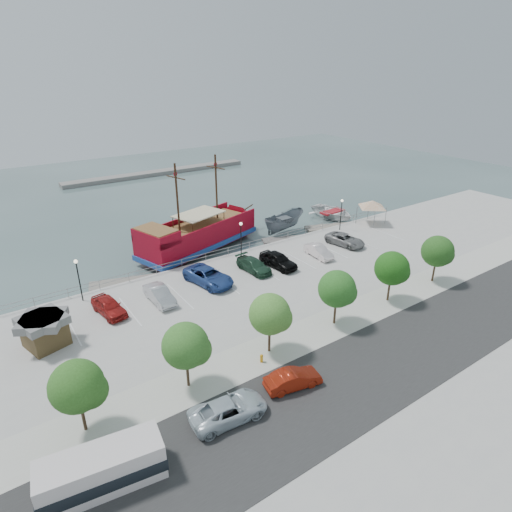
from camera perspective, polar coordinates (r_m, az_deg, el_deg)
ground at (r=45.83m, az=2.45°, el=-3.98°), size 160.00×160.00×0.00m
land_slab at (r=34.25m, az=25.00°, el=-16.77°), size 100.00×58.00×1.20m
street at (r=35.84m, az=18.35°, el=-12.31°), size 100.00×8.00×0.04m
sidewalk at (r=38.91m, az=11.42°, el=-8.30°), size 100.00×4.00×0.05m
seawall_railing at (r=50.99m, az=-2.77°, el=0.94°), size 50.00×0.06×1.00m
far_shore at (r=96.11m, az=-12.84°, el=10.80°), size 40.00×3.00×0.80m
pirate_ship at (r=55.19m, az=-6.64°, el=3.20°), size 19.46×10.45×12.05m
patrol_boat at (r=59.84m, az=3.74°, el=4.32°), size 7.29×3.49×2.71m
speedboat at (r=66.77m, az=10.13°, el=5.58°), size 5.68×7.67×1.53m
dock_west at (r=47.95m, az=-17.02°, el=-3.48°), size 7.62×4.15×0.42m
dock_mid at (r=57.37m, az=4.17°, el=2.17°), size 6.81×4.23×0.38m
dock_east at (r=62.52m, az=10.10°, el=3.76°), size 7.92×4.76×0.44m
shed at (r=38.20m, az=-26.39°, el=-8.85°), size 3.92×3.92×2.61m
canopy_tent at (r=61.95m, az=15.31°, el=7.14°), size 5.26×5.26×3.88m
street_van at (r=28.69m, az=-3.67°, el=-19.74°), size 5.25×2.76×1.41m
street_sedan at (r=30.92m, az=4.95°, el=-16.04°), size 4.27×2.19×1.34m
shuttle_bus at (r=26.39m, az=-19.82°, el=-25.29°), size 6.72×3.17×2.28m
fire_hydrant at (r=33.09m, az=0.74°, el=-13.46°), size 0.25×0.25×0.71m
lamp_post_left at (r=42.99m, az=-22.67°, el=-2.08°), size 0.36×0.36×4.28m
lamp_post_mid at (r=49.06m, az=-2.02°, el=3.04°), size 0.36×0.36×4.28m
lamp_post_right at (r=58.71m, az=11.32°, el=6.17°), size 0.36×0.36×4.28m
tree_a at (r=28.17m, az=-22.43°, el=-15.88°), size 3.30×3.20×5.00m
tree_b at (r=29.66m, az=-9.06°, el=-11.84°), size 3.30×3.20×5.00m
tree_c at (r=32.61m, az=2.12°, el=-7.87°), size 3.30×3.20×5.00m
tree_d at (r=36.69m, az=10.98°, el=-4.45°), size 3.30×3.20×5.00m
tree_e at (r=41.55m, az=17.85°, el=-1.69°), size 3.30×3.20×5.00m
tree_f at (r=46.95m, az=23.20°, el=0.48°), size 3.30×3.20×5.00m
parked_car_a at (r=40.85m, az=-19.03°, el=-6.34°), size 2.48×4.71×1.53m
parked_car_b at (r=41.50m, az=-12.73°, el=-5.06°), size 1.71×4.57×1.49m
parked_car_c at (r=44.03m, az=-6.36°, el=-2.70°), size 3.85×6.30×1.63m
parked_car_d at (r=46.39m, az=-0.29°, el=-1.26°), size 2.32×4.88×1.37m
parked_car_e at (r=47.40m, az=2.98°, el=-0.53°), size 2.51×5.04×1.65m
parked_car_f at (r=50.44m, az=8.36°, el=0.64°), size 1.80×4.29×1.38m
parked_car_g at (r=54.33m, az=11.79°, el=2.14°), size 3.21×5.42×1.41m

